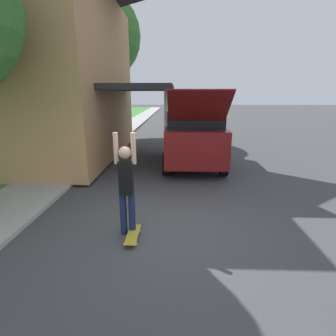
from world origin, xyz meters
TOP-DOWN VIEW (x-y plane):
  - ground_plane at (0.00, 0.00)m, footprint 120.00×120.00m
  - sidewalk at (-3.60, 6.00)m, footprint 1.80×80.00m
  - lawn_tree_far at (-4.28, 11.44)m, footprint 5.08×5.08m
  - suv_parked at (1.02, 4.81)m, footprint 2.16×5.11m
  - car_down_street at (1.37, 15.24)m, footprint 1.91×4.17m
  - skateboarder at (-0.53, -0.47)m, footprint 0.41×0.23m
  - skateboard at (-0.42, -0.66)m, footprint 0.23×0.77m

SIDE VIEW (x-z plane):
  - ground_plane at x=0.00m, z-range 0.00..0.00m
  - sidewalk at x=-3.60m, z-range 0.00..0.10m
  - skateboard at x=-0.42m, z-range 0.03..0.13m
  - car_down_street at x=1.37m, z-range -0.02..1.39m
  - skateboarder at x=-0.53m, z-range 0.04..2.04m
  - suv_parked at x=1.02m, z-range -0.23..2.56m
  - lawn_tree_far at x=-4.28m, z-range 1.70..10.06m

